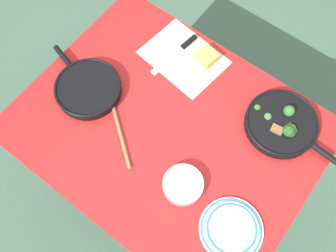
% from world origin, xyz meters
% --- Properties ---
extents(ground_plane, '(14.00, 14.00, 0.00)m').
position_xyz_m(ground_plane, '(0.00, 0.00, 0.00)').
color(ground_plane, '#476B56').
extents(dining_table_red, '(1.20, 0.94, 0.72)m').
position_xyz_m(dining_table_red, '(0.00, 0.00, 0.65)').
color(dining_table_red, red).
rests_on(dining_table_red, ground_plane).
extents(skillet_broccoli, '(0.45, 0.30, 0.08)m').
position_xyz_m(skillet_broccoli, '(0.36, 0.28, 0.75)').
color(skillet_broccoli, black).
rests_on(skillet_broccoli, dining_table_red).
extents(skillet_eggs, '(0.40, 0.28, 0.05)m').
position_xyz_m(skillet_eggs, '(-0.37, -0.07, 0.75)').
color(skillet_eggs, black).
rests_on(skillet_eggs, dining_table_red).
extents(wooden_spoon, '(0.34, 0.26, 0.02)m').
position_xyz_m(wooden_spoon, '(-0.21, -0.08, 0.73)').
color(wooden_spoon, '#A87A4C').
rests_on(wooden_spoon, dining_table_red).
extents(parchment_sheet, '(0.38, 0.30, 0.00)m').
position_xyz_m(parchment_sheet, '(-0.15, 0.31, 0.72)').
color(parchment_sheet, beige).
rests_on(parchment_sheet, dining_table_red).
extents(grater_knife, '(0.06, 0.27, 0.02)m').
position_xyz_m(grater_knife, '(-0.18, 0.34, 0.73)').
color(grater_knife, silver).
rests_on(grater_knife, dining_table_red).
extents(cheese_block, '(0.10, 0.09, 0.05)m').
position_xyz_m(cheese_block, '(-0.06, 0.36, 0.75)').
color(cheese_block, '#E0C15B').
rests_on(cheese_block, dining_table_red).
extents(dinner_plate_stack, '(0.24, 0.24, 0.03)m').
position_xyz_m(dinner_plate_stack, '(0.43, -0.18, 0.74)').
color(dinner_plate_stack, white).
rests_on(dinner_plate_stack, dining_table_red).
extents(prep_bowl_steel, '(0.16, 0.16, 0.04)m').
position_xyz_m(prep_bowl_steel, '(0.19, -0.16, 0.74)').
color(prep_bowl_steel, '#B7B7BC').
rests_on(prep_bowl_steel, dining_table_red).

